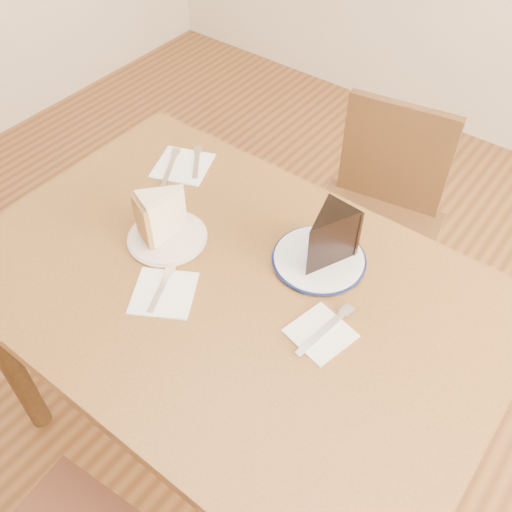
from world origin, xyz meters
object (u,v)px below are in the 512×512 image
object	(u,v)px
table	(231,311)
plate_cream	(167,238)
chair_far	(373,222)
chocolate_cake	(325,241)
plate_navy	(319,259)
carrot_cake	(165,214)

from	to	relation	value
table	plate_cream	bearing A→B (deg)	174.99
chair_far	chocolate_cake	xyz separation A→B (m)	(0.10, -0.50, 0.37)
chair_far	plate_navy	distance (m)	0.59
chair_far	carrot_cake	distance (m)	0.78
chocolate_cake	table	bearing A→B (deg)	57.99
table	plate_cream	xyz separation A→B (m)	(-0.20, 0.02, 0.10)
table	chair_far	world-z (taller)	chair_far
table	carrot_cake	bearing A→B (deg)	171.83
plate_cream	chocolate_cake	xyz separation A→B (m)	(0.33, 0.16, 0.07)
table	chocolate_cake	bearing A→B (deg)	53.25
table	chair_far	bearing A→B (deg)	87.02
plate_navy	plate_cream	bearing A→B (deg)	-153.77
table	carrot_cake	distance (m)	0.27
chair_far	plate_cream	distance (m)	0.76
carrot_cake	chocolate_cake	bearing A→B (deg)	44.78
plate_navy	carrot_cake	world-z (taller)	carrot_cake
chair_far	plate_cream	size ratio (longest dim) A/B	4.48
plate_cream	plate_navy	world-z (taller)	same
table	plate_cream	size ratio (longest dim) A/B	6.63
chair_far	plate_navy	world-z (taller)	chair_far
plate_cream	chocolate_cake	distance (m)	0.38
chair_far	carrot_cake	xyz separation A→B (m)	(-0.25, -0.64, 0.37)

